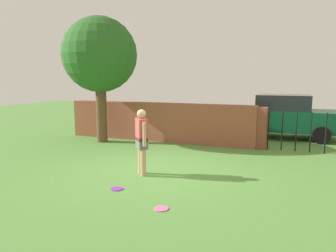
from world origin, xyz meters
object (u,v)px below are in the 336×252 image
(car, at_px, (282,116))
(frisbee_pink, at_px, (161,209))
(tree, at_px, (100,56))
(person, at_px, (142,139))
(frisbee_purple, at_px, (117,189))

(car, height_order, frisbee_pink, car)
(tree, bearing_deg, frisbee_pink, -47.90)
(person, relative_size, car, 0.38)
(tree, xyz_separation_m, car, (6.23, 3.32, -2.31))
(person, height_order, frisbee_pink, person)
(frisbee_pink, distance_m, frisbee_purple, 1.43)
(tree, bearing_deg, car, 28.06)
(car, bearing_deg, frisbee_pink, -103.72)
(frisbee_pink, xyz_separation_m, frisbee_purple, (-1.29, 0.62, 0.00))
(car, relative_size, frisbee_purple, 15.74)
(tree, height_order, frisbee_purple, tree)
(tree, xyz_separation_m, frisbee_purple, (3.19, -4.34, -3.16))
(tree, xyz_separation_m, frisbee_pink, (4.48, -4.96, -3.16))
(person, xyz_separation_m, frisbee_purple, (-0.04, -1.16, -0.89))
(car, distance_m, frisbee_purple, 8.29)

